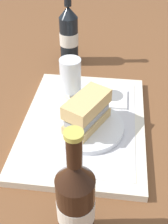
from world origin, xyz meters
TOP-DOWN VIEW (x-y plane):
  - ground_plane at (0.00, 0.00)m, footprint 3.00×3.00m
  - tray at (0.00, 0.00)m, footprint 0.44×0.32m
  - placemat at (0.00, 0.00)m, footprint 0.38×0.27m
  - plate at (-0.03, -0.01)m, footprint 0.19×0.19m
  - sandwich at (-0.03, -0.01)m, footprint 0.14×0.12m
  - beer_glass at (0.10, 0.05)m, footprint 0.06×0.06m
  - napkin_folded at (0.10, -0.08)m, footprint 0.09×0.07m
  - beer_bottle at (0.35, 0.10)m, footprint 0.07×0.07m
  - second_bottle at (-0.31, -0.02)m, footprint 0.07×0.07m

SIDE VIEW (x-z plane):
  - ground_plane at x=0.00m, z-range 0.00..0.00m
  - tray at x=0.00m, z-range 0.00..0.02m
  - placemat at x=0.00m, z-range 0.02..0.02m
  - napkin_folded at x=0.10m, z-range 0.02..0.03m
  - plate at x=-0.03m, z-range 0.02..0.04m
  - sandwich at x=-0.03m, z-range 0.04..0.12m
  - beer_glass at x=0.10m, z-range 0.03..0.15m
  - beer_bottle at x=0.35m, z-range -0.03..0.24m
  - second_bottle at x=-0.31m, z-range -0.03..0.24m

